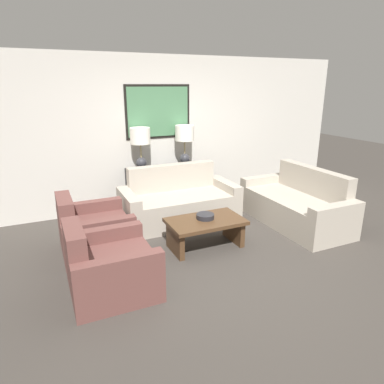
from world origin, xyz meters
The scene contains 11 objects.
ground_plane centered at (0.00, 0.00, 0.00)m, with size 20.00×20.00×0.00m, color #3D3833.
back_wall centered at (0.00, 2.43, 1.33)m, with size 7.60×0.12×2.65m.
console_table centered at (0.00, 2.16, 0.38)m, with size 1.31×0.39×0.76m.
table_lamp_left centered at (-0.40, 2.16, 1.25)m, with size 0.34×0.34×0.71m.
table_lamp_right centered at (0.40, 2.16, 1.25)m, with size 0.34×0.34×0.71m.
couch_by_back_wall centered at (0.00, 1.48, 0.30)m, with size 1.85×0.88×0.89m.
couch_by_side centered at (1.68, 0.59, 0.30)m, with size 0.88×1.85×0.89m.
coffee_table centered at (-0.04, 0.43, 0.29)m, with size 1.03×0.62×0.40m.
decorative_bowl centered at (-0.02, 0.47, 0.44)m, with size 0.25×0.25×0.06m.
armchair_near_back_wall centered at (-1.46, 0.95, 0.28)m, with size 0.89×0.92×0.80m.
armchair_near_camera centered at (-1.46, -0.08, 0.28)m, with size 0.89×0.92×0.80m.
Camera 1 is at (-1.99, -3.42, 2.16)m, focal length 32.00 mm.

